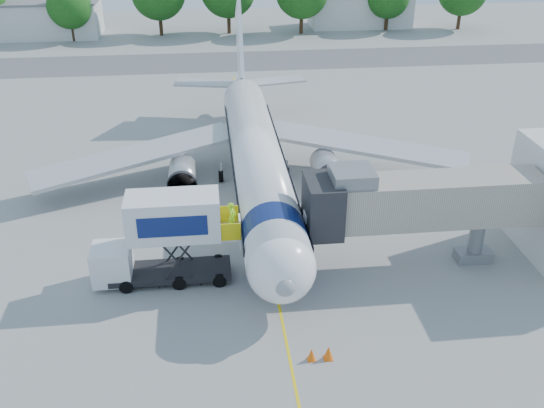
{
  "coord_description": "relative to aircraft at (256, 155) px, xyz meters",
  "views": [
    {
      "loc": [
        -3.39,
        -36.99,
        20.73
      ],
      "look_at": [
        0.28,
        -4.22,
        3.2
      ],
      "focal_mm": 40.0,
      "sensor_mm": 36.0,
      "label": 1
    }
  ],
  "objects": [
    {
      "name": "aircraft",
      "position": [
        0.0,
        0.0,
        0.0
      ],
      "size": [
        34.17,
        37.73,
        11.35
      ],
      "color": "white",
      "rests_on": "ground"
    },
    {
      "name": "tree_b",
      "position": [
        -22.44,
        52.1,
        1.97
      ],
      "size": [
        6.36,
        6.36,
        8.11
      ],
      "color": "#382314",
      "rests_on": "ground"
    },
    {
      "name": "taxiway_strip",
      "position": [
        0.0,
        37.88,
        -2.94
      ],
      "size": [
        120.0,
        10.0,
        0.01
      ],
      "primitive_type": "cube",
      "color": "#59595B",
      "rests_on": "ground"
    },
    {
      "name": "guidance_line",
      "position": [
        0.0,
        -4.12,
        -2.94
      ],
      "size": [
        0.15,
        70.0,
        0.01
      ],
      "primitive_type": "cube",
      "color": "yellow",
      "rests_on": "ground"
    },
    {
      "name": "catering_hiloader",
      "position": [
        -6.27,
        -11.12,
        -0.19
      ],
      "size": [
        8.5,
        2.44,
        5.5
      ],
      "color": "black",
      "rests_on": "ground"
    },
    {
      "name": "jet_bridge",
      "position": [
        7.99,
        -11.12,
        1.39
      ],
      "size": [
        13.9,
        3.2,
        6.6
      ],
      "color": "#ABA392",
      "rests_on": "ground"
    },
    {
      "name": "outbuilding_right",
      "position": [
        22.0,
        57.88,
        -0.29
      ],
      "size": [
        16.4,
        7.4,
        5.3
      ],
      "color": "silver",
      "rests_on": "ground"
    },
    {
      "name": "ground",
      "position": [
        0.0,
        -4.12,
        -2.95
      ],
      "size": [
        160.0,
        160.0,
        0.0
      ],
      "primitive_type": "plane",
      "color": "gray",
      "rests_on": "ground"
    },
    {
      "name": "safety_cone_b",
      "position": [
        1.05,
        -18.8,
        -2.62
      ],
      "size": [
        0.43,
        0.43,
        0.68
      ],
      "color": "#F05F0C",
      "rests_on": "ground"
    },
    {
      "name": "ground_tug",
      "position": [
        1.48,
        -19.47,
        -2.2
      ],
      "size": [
        3.85,
        2.49,
        1.43
      ],
      "rotation": [
        0.0,
        0.0,
        -0.19
      ],
      "color": "silver",
      "rests_on": "ground"
    },
    {
      "name": "outbuilding_left",
      "position": [
        -28.0,
        55.88,
        -0.29
      ],
      "size": [
        18.4,
        8.4,
        5.3
      ],
      "color": "silver",
      "rests_on": "ground"
    },
    {
      "name": "safety_cone_a",
      "position": [
        1.89,
        -18.81,
        -2.58
      ],
      "size": [
        0.48,
        0.48,
        0.77
      ],
      "color": "#F05F0C",
      "rests_on": "ground"
    }
  ]
}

